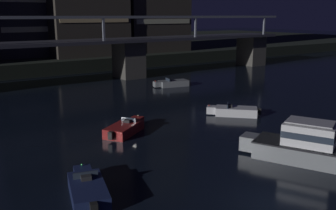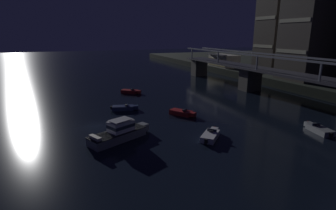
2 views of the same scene
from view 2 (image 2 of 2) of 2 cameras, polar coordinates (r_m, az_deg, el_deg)
name	(u,v)px [view 2 (image 2 of 2)]	position (r m, az deg, el deg)	size (l,w,h in m)	color
ground_plane	(96,126)	(42.57, -15.37, -4.50)	(400.00, 400.00, 0.00)	black
river_bridge	(293,83)	(60.24, 25.43, 4.39)	(86.68, 6.40, 9.38)	#4C4944
tower_west_low	(279,3)	(90.20, 22.93, 19.58)	(8.90, 9.80, 41.34)	#38332D
tower_west_tall	(316,5)	(79.75, 29.36, 18.40)	(10.30, 13.34, 37.97)	#423D38
waterfront_pavilion	(223,61)	(101.02, 11.90, 9.39)	(12.40, 7.40, 4.70)	#B2AD9E
cabin_cruiser_near_left	(119,132)	(36.39, -10.46, -5.81)	(5.88, 9.14, 2.79)	gray
speedboat_near_center	(130,92)	(64.67, -8.13, 2.91)	(4.08, 4.64, 1.16)	maroon
speedboat_near_right	(182,113)	(46.79, 3.04, -1.66)	(4.76, 3.86, 1.16)	maroon
speedboat_mid_left	(211,136)	(36.87, 9.19, -6.53)	(4.39, 4.39, 1.16)	silver
speedboat_mid_right	(319,129)	(44.51, 29.81, -4.59)	(5.22, 2.55, 1.16)	gray
speedboat_far_left	(124,108)	(50.47, -9.46, -0.60)	(2.77, 5.18, 1.16)	#19234C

